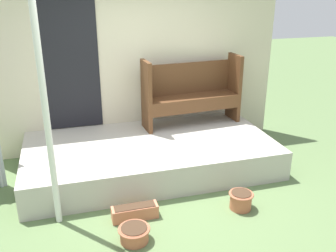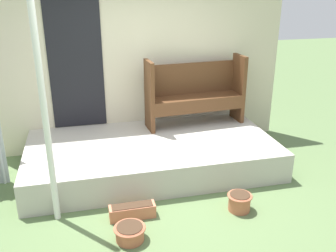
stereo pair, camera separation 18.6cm
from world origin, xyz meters
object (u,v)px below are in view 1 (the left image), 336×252
Objects in this scene: support_post at (47,119)px; flower_pot_left at (134,233)px; bench at (191,90)px; flower_pot_middle at (241,200)px; planter_box_rect at (135,212)px.

support_post is 7.27× the size of flower_pot_left.
support_post is 1.50m from flower_pot_left.
bench is at bearing 57.35° from flower_pot_left.
flower_pot_middle is at bearing -94.53° from bench.
flower_pot_middle is at bearing -6.80° from planter_box_rect.
support_post is at bearing 142.20° from flower_pot_left.
flower_pot_middle reaches higher than flower_pot_left.
flower_pot_left is 1.37m from flower_pot_middle.
flower_pot_left is at bearing -169.76° from flower_pot_middle.
flower_pot_left is (-1.36, -2.13, -0.87)m from bench.
planter_box_rect is (-1.27, 0.15, -0.04)m from flower_pot_middle.
planter_box_rect is at bearing 77.72° from flower_pot_left.
flower_pot_middle is 1.27m from planter_box_rect.
support_post is 4.68× the size of planter_box_rect.
flower_pot_left is 0.40m from planter_box_rect.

